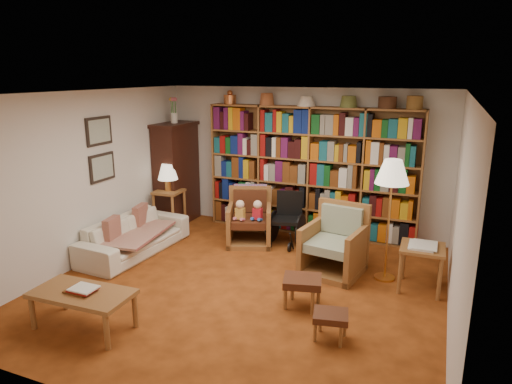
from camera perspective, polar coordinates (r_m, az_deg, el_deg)
The scene contains 23 objects.
floor at distance 6.18m, azimuth -1.50°, elevation -11.61°, with size 5.00×5.00×0.00m, color #974617.
ceiling at distance 5.54m, azimuth -1.67°, elevation 12.22°, with size 5.00×5.00×0.00m, color white.
wall_back at distance 8.03m, azimuth 5.74°, elevation 3.94°, with size 5.00×5.00×0.00m, color silver.
wall_front at distance 3.73m, azimuth -17.70°, elevation -9.61°, with size 5.00×5.00×0.00m, color silver.
wall_left at distance 7.11m, azimuth -20.32°, elevation 1.68°, with size 5.00×5.00×0.00m, color silver.
wall_right at distance 5.27m, azimuth 24.11°, elevation -3.04°, with size 5.00×5.00×0.00m, color silver.
bookshelf at distance 7.83m, azimuth 6.76°, elevation 3.04°, with size 3.60×0.30×2.42m.
curio_cabinet at distance 8.57m, azimuth -9.91°, elevation 2.46°, with size 0.50×0.95×2.40m.
framed_pictures at distance 7.24m, azimuth -18.86°, elevation 5.07°, with size 0.03×0.52×0.97m.
sofa at distance 7.39m, azimuth -14.93°, elevation -5.27°, with size 0.75×1.91×0.56m, color beige.
sofa_throw at distance 7.35m, azimuth -14.63°, elevation -5.18°, with size 0.70×1.31×0.04m, color beige.
cushion_left at distance 7.67m, azimuth -14.22°, elevation -3.13°, with size 0.11×0.35×0.35m, color maroon.
cushion_right at distance 7.15m, azimuth -17.55°, elevation -4.67°, with size 0.11×0.35×0.35m, color maroon.
side_table_lamp at distance 8.25m, azimuth -10.81°, elevation -1.02°, with size 0.49×0.49×0.72m.
table_lamp at distance 8.13m, azimuth -10.98°, elevation 2.39°, with size 0.35×0.35×0.48m.
armchair_leather at distance 7.57m, azimuth -0.54°, elevation -3.50°, with size 0.97×0.97×0.91m.
armchair_sage at distance 6.59m, azimuth 9.85°, elevation -6.64°, with size 0.90×0.92×0.96m.
wheelchair at distance 7.50m, azimuth 3.88°, elevation -3.55°, with size 0.52×0.69×0.87m.
floor_lamp at distance 6.16m, azimuth 16.66°, elevation 1.82°, with size 0.44×0.44×1.66m.
side_table_papers at distance 6.26m, azimuth 20.07°, elevation -7.22°, with size 0.55×0.55×0.62m.
footstool_a at distance 5.57m, azimuth 5.82°, elevation -11.27°, with size 0.53×0.48×0.38m.
footstool_b at distance 5.02m, azimuth 9.32°, elevation -15.24°, with size 0.42×0.37×0.31m.
coffee_table at distance 5.42m, azimuth -20.89°, elevation -12.04°, with size 1.12×0.59×0.49m.
Camera 1 is at (2.27, -5.05, 2.74)m, focal length 32.00 mm.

